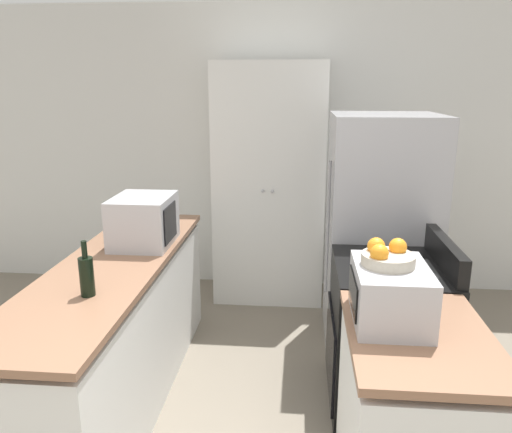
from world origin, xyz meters
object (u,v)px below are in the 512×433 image
at_px(refrigerator, 379,233).
at_px(wine_bottle, 87,275).
at_px(fruit_bowl, 387,256).
at_px(toaster_oven, 390,294).
at_px(pantry_cabinet, 270,184).
at_px(stove, 387,334).
at_px(microwave, 144,221).

distance_m(refrigerator, wine_bottle, 2.11).
bearing_deg(fruit_bowl, toaster_oven, -50.66).
distance_m(pantry_cabinet, stove, 1.86).
relative_size(wine_bottle, fruit_bowl, 1.22).
bearing_deg(fruit_bowl, refrigerator, 82.08).
bearing_deg(stove, refrigerator, 86.54).
xyz_separation_m(stove, microwave, (-1.53, 0.26, 0.60)).
relative_size(microwave, toaster_oven, 1.03).
height_order(refrigerator, toaster_oven, refrigerator).
bearing_deg(microwave, wine_bottle, -92.08).
xyz_separation_m(microwave, wine_bottle, (-0.03, -0.82, -0.05)).
distance_m(microwave, toaster_oven, 1.70).
bearing_deg(toaster_oven, fruit_bowl, 129.34).
xyz_separation_m(pantry_cabinet, toaster_oven, (0.67, -2.27, -0.02)).
relative_size(microwave, wine_bottle, 1.59).
height_order(refrigerator, wine_bottle, refrigerator).
distance_m(stove, refrigerator, 0.89).
height_order(pantry_cabinet, wine_bottle, pantry_cabinet).
distance_m(refrigerator, fruit_bowl, 1.53).
height_order(pantry_cabinet, fruit_bowl, pantry_cabinet).
relative_size(stove, wine_bottle, 3.74).
bearing_deg(pantry_cabinet, wine_bottle, -109.59).
relative_size(toaster_oven, fruit_bowl, 1.88).
height_order(stove, fruit_bowl, fruit_bowl).
bearing_deg(refrigerator, stove, -93.46).
bearing_deg(fruit_bowl, microwave, 145.72).
distance_m(pantry_cabinet, wine_bottle, 2.26).
height_order(stove, wine_bottle, wine_bottle).
distance_m(stove, microwave, 1.66).
height_order(pantry_cabinet, stove, pantry_cabinet).
bearing_deg(stove, pantry_cabinet, 117.15).
distance_m(pantry_cabinet, microwave, 1.50).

